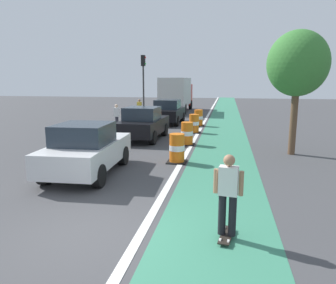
% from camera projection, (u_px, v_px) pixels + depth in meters
% --- Properties ---
extents(ground_plane, '(100.00, 100.00, 0.00)m').
position_uv_depth(ground_plane, '(95.00, 235.00, 6.46)').
color(ground_plane, '#424244').
extents(bike_lane_strip, '(2.50, 80.00, 0.01)m').
position_uv_depth(bike_lane_strip, '(224.00, 137.00, 17.62)').
color(bike_lane_strip, '#387F60').
rests_on(bike_lane_strip, ground).
extents(lane_divider_stripe, '(0.20, 80.00, 0.01)m').
position_uv_depth(lane_divider_stripe, '(196.00, 136.00, 17.89)').
color(lane_divider_stripe, silver).
rests_on(lane_divider_stripe, ground).
extents(skateboarder_on_lane, '(0.56, 0.82, 1.69)m').
position_uv_depth(skateboarder_on_lane, '(228.00, 194.00, 6.16)').
color(skateboarder_on_lane, black).
rests_on(skateboarder_on_lane, ground).
extents(parked_sedan_nearest, '(2.04, 4.17, 1.70)m').
position_uv_depth(parked_sedan_nearest, '(87.00, 149.00, 10.49)').
color(parked_sedan_nearest, silver).
rests_on(parked_sedan_nearest, ground).
extents(parked_sedan_second, '(2.02, 4.15, 1.70)m').
position_uv_depth(parked_sedan_second, '(143.00, 124.00, 16.66)').
color(parked_sedan_second, black).
rests_on(parked_sedan_second, ground).
extents(parked_sedan_third, '(1.97, 4.13, 1.70)m').
position_uv_depth(parked_sedan_third, '(168.00, 112.00, 22.68)').
color(parked_sedan_third, black).
rests_on(parked_sedan_third, ground).
extents(traffic_barrel_front, '(0.73, 0.73, 1.09)m').
position_uv_depth(traffic_barrel_front, '(177.00, 149.00, 12.05)').
color(traffic_barrel_front, orange).
rests_on(traffic_barrel_front, ground).
extents(traffic_barrel_mid, '(0.73, 0.73, 1.09)m').
position_uv_depth(traffic_barrel_mid, '(187.00, 134.00, 15.33)').
color(traffic_barrel_mid, orange).
rests_on(traffic_barrel_mid, ground).
extents(traffic_barrel_back, '(0.73, 0.73, 1.09)m').
position_uv_depth(traffic_barrel_back, '(194.00, 124.00, 18.81)').
color(traffic_barrel_back, orange).
rests_on(traffic_barrel_back, ground).
extents(traffic_barrel_far, '(0.73, 0.73, 1.09)m').
position_uv_depth(traffic_barrel_far, '(198.00, 118.00, 21.58)').
color(traffic_barrel_far, orange).
rests_on(traffic_barrel_far, ground).
extents(delivery_truck_down_block, '(2.40, 7.61, 3.23)m').
position_uv_depth(delivery_truck_down_block, '(177.00, 93.00, 30.88)').
color(delivery_truck_down_block, beige).
rests_on(delivery_truck_down_block, ground).
extents(traffic_light_corner, '(0.41, 0.32, 5.10)m').
position_uv_depth(traffic_light_corner, '(143.00, 74.00, 27.40)').
color(traffic_light_corner, '#2D2D2D').
rests_on(traffic_light_corner, ground).
extents(pedestrian_crossing, '(0.34, 0.20, 1.61)m').
position_uv_depth(pedestrian_crossing, '(139.00, 109.00, 24.64)').
color(pedestrian_crossing, '#33333D').
rests_on(pedestrian_crossing, ground).
extents(pedestrian_waiting, '(0.34, 0.20, 1.61)m').
position_uv_depth(pedestrian_waiting, '(117.00, 117.00, 19.54)').
color(pedestrian_waiting, '#33333D').
rests_on(pedestrian_waiting, ground).
extents(street_tree_sidewalk, '(2.40, 2.40, 5.00)m').
position_uv_depth(street_tree_sidewalk, '(298.00, 64.00, 12.79)').
color(street_tree_sidewalk, brown).
rests_on(street_tree_sidewalk, ground).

